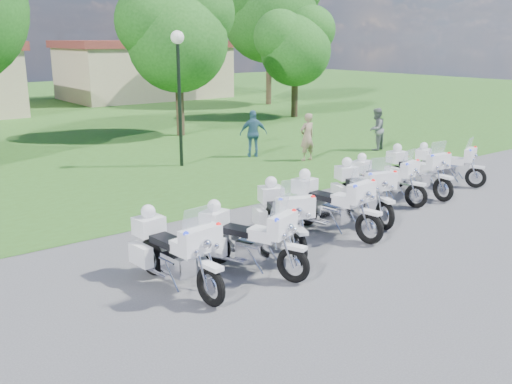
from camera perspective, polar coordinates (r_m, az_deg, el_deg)
ground at (r=12.55m, az=6.15°, el=-4.77°), size 100.00×100.00×0.00m
motorcycle_0 at (r=10.07m, az=-8.24°, el=-5.77°), size 0.94×2.45×1.64m
motorcycle_1 at (r=10.64m, az=-0.93°, el=-4.61°), size 1.30×2.24×1.58m
motorcycle_2 at (r=11.87m, az=2.63°, el=-2.37°), size 1.35×2.33×1.64m
motorcycle_3 at (r=12.83m, az=7.50°, el=-1.11°), size 1.03×2.46×1.66m
motorcycle_4 at (r=14.10m, az=10.55°, el=0.22°), size 1.23×2.38×1.64m
motorcycle_5 at (r=15.59m, az=12.68°, el=1.32°), size 1.03×2.22×1.51m
motorcycle_6 at (r=16.63m, az=15.68°, el=2.12°), size 0.90×2.38×1.60m
motorcycle_7 at (r=18.03m, az=18.39°, el=2.70°), size 1.18×2.09×1.46m
lamp_post at (r=19.35m, az=-7.77°, el=12.38°), size 0.44×0.44×4.50m
tree_2 at (r=25.78m, az=-7.99°, el=15.60°), size 5.13×4.38×6.84m
tree_3 at (r=31.91m, az=3.89°, el=14.59°), size 4.50×3.84×6.00m
tree_4 at (r=38.12m, az=1.21°, el=18.20°), size 7.13×6.08×9.50m
building_east at (r=43.08m, az=-11.12°, el=11.95°), size 11.44×7.28×4.10m
bystander_a at (r=20.43m, az=5.13°, el=5.48°), size 0.62×0.41×1.69m
bystander_b at (r=22.78m, az=11.92°, el=6.15°), size 0.94×0.83×1.64m
bystander_c at (r=21.01m, az=-0.26°, el=5.84°), size 1.09×0.86×1.72m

